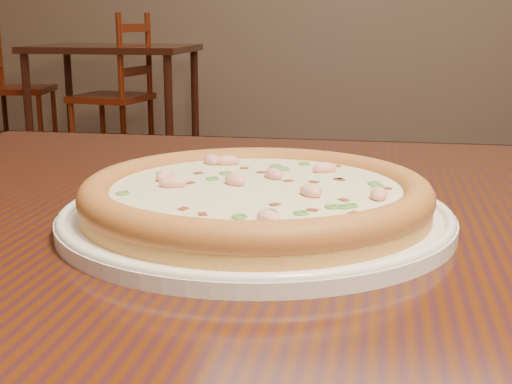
% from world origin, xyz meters
% --- Properties ---
extents(hero_table, '(1.20, 0.80, 0.75)m').
position_xyz_m(hero_table, '(0.12, -0.34, 0.65)').
color(hero_table, black).
rests_on(hero_table, ground).
extents(plate, '(0.34, 0.34, 0.02)m').
position_xyz_m(plate, '(-0.00, -0.39, 0.76)').
color(plate, white).
rests_on(plate, hero_table).
extents(pizza, '(0.30, 0.30, 0.03)m').
position_xyz_m(pizza, '(-0.00, -0.39, 0.78)').
color(pizza, gold).
rests_on(pizza, plate).
extents(bg_table_left, '(1.00, 0.70, 0.75)m').
position_xyz_m(bg_table_left, '(-1.60, 3.39, 0.65)').
color(bg_table_left, black).
rests_on(bg_table_left, ground).
extents(chair_a, '(0.49, 0.49, 0.95)m').
position_xyz_m(chair_a, '(-2.46, 3.66, 0.44)').
color(chair_a, '#58120B').
rests_on(chair_a, ground).
extents(chair_b, '(0.48, 0.48, 0.95)m').
position_xyz_m(chair_b, '(-1.53, 3.28, 0.44)').
color(chair_b, '#58120B').
rests_on(chair_b, ground).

